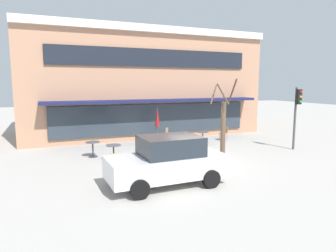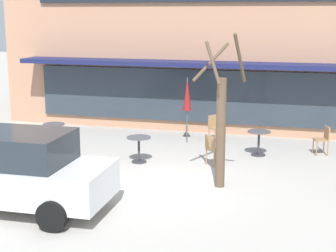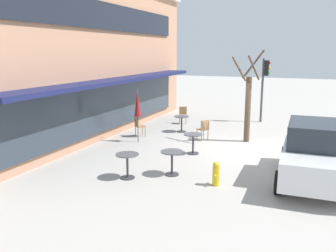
% 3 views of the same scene
% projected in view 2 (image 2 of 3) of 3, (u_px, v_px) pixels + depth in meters
% --- Properties ---
extents(ground_plane, '(80.00, 80.00, 0.00)m').
position_uv_depth(ground_plane, '(164.00, 184.00, 13.11)').
color(ground_plane, '#ADA8A0').
extents(building_facade, '(16.26, 9.10, 7.22)m').
position_uv_depth(building_facade, '(228.00, 29.00, 21.73)').
color(building_facade, tan).
rests_on(building_facade, ground).
extents(cafe_table_near_wall, '(0.70, 0.70, 0.76)m').
position_uv_depth(cafe_table_near_wall, '(259.00, 139.00, 15.68)').
color(cafe_table_near_wall, '#333338').
rests_on(cafe_table_near_wall, ground).
extents(cafe_table_streetside, '(0.70, 0.70, 0.76)m').
position_uv_depth(cafe_table_streetside, '(60.00, 141.00, 15.46)').
color(cafe_table_streetside, '#333338').
rests_on(cafe_table_streetside, ground).
extents(cafe_table_by_tree, '(0.70, 0.70, 0.76)m').
position_uv_depth(cafe_table_by_tree, '(54.00, 131.00, 16.72)').
color(cafe_table_by_tree, '#333338').
rests_on(cafe_table_by_tree, ground).
extents(cafe_table_mid_patio, '(0.70, 0.70, 0.76)m').
position_uv_depth(cafe_table_mid_patio, '(139.00, 145.00, 14.95)').
color(cafe_table_mid_patio, '#333338').
rests_on(cafe_table_mid_patio, ground).
extents(patio_umbrella_green_folded, '(0.28, 0.28, 2.20)m').
position_uv_depth(patio_umbrella_green_folded, '(187.00, 95.00, 17.06)').
color(patio_umbrella_green_folded, '#4C4C51').
rests_on(patio_umbrella_green_folded, ground).
extents(cafe_chair_0, '(0.56, 0.56, 0.89)m').
position_uv_depth(cafe_chair_0, '(215.00, 126.00, 17.46)').
color(cafe_chair_0, '#9E754C').
rests_on(cafe_chair_0, ground).
extents(cafe_chair_1, '(0.56, 0.56, 0.89)m').
position_uv_depth(cafe_chair_1, '(213.00, 148.00, 14.62)').
color(cafe_chair_1, '#9E754C').
rests_on(cafe_chair_1, ground).
extents(cafe_chair_2, '(0.50, 0.50, 0.89)m').
position_uv_depth(cafe_chair_2, '(323.00, 138.00, 15.78)').
color(cafe_chair_2, '#9E754C').
rests_on(cafe_chair_2, ground).
extents(parked_sedan, '(4.24, 2.09, 1.76)m').
position_uv_depth(parked_sedan, '(17.00, 171.00, 11.25)').
color(parked_sedan, silver).
rests_on(parked_sedan, ground).
extents(street_tree, '(1.30, 1.30, 3.84)m').
position_uv_depth(street_tree, '(221.00, 124.00, 12.62)').
color(street_tree, brown).
rests_on(street_tree, ground).
extents(fire_hydrant, '(0.36, 0.20, 0.71)m').
position_uv_depth(fire_hydrant, '(24.00, 158.00, 14.17)').
color(fire_hydrant, gold).
rests_on(fire_hydrant, ground).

